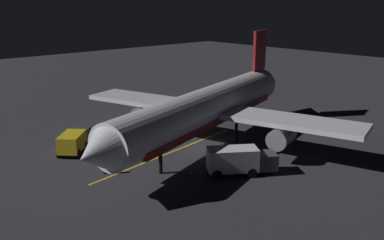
% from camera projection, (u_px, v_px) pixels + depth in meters
% --- Properties ---
extents(ground_plane, '(180.00, 180.00, 0.20)m').
position_uv_depth(ground_plane, '(205.00, 148.00, 46.45)').
color(ground_plane, '#2A2A30').
extents(apron_guide_stripe, '(3.22, 20.88, 0.01)m').
position_uv_depth(apron_guide_stripe, '(169.00, 153.00, 44.76)').
color(apron_guide_stripe, gold).
rests_on(apron_guide_stripe, ground_plane).
extents(airliner, '(32.41, 37.57, 11.80)m').
position_uv_depth(airliner, '(208.00, 108.00, 45.73)').
color(airliner, silver).
rests_on(airliner, ground_plane).
extents(baggage_truck, '(5.27, 5.34, 2.17)m').
position_uv_depth(baggage_truck, '(74.00, 141.00, 44.86)').
color(baggage_truck, gold).
rests_on(baggage_truck, ground_plane).
extents(catering_truck, '(5.36, 6.38, 2.53)m').
position_uv_depth(catering_truck, '(239.00, 161.00, 38.94)').
color(catering_truck, silver).
rests_on(catering_truck, ground_plane).
extents(ground_crew_worker, '(0.40, 0.40, 1.74)m').
position_uv_depth(ground_crew_worker, '(104.00, 165.00, 39.09)').
color(ground_crew_worker, black).
rests_on(ground_crew_worker, ground_plane).
extents(traffic_cone_near_left, '(0.50, 0.50, 0.55)m').
position_uv_depth(traffic_cone_near_left, '(149.00, 137.00, 49.18)').
color(traffic_cone_near_left, '#EA590F').
rests_on(traffic_cone_near_left, ground_plane).
extents(traffic_cone_near_right, '(0.50, 0.50, 0.55)m').
position_uv_depth(traffic_cone_near_right, '(190.00, 172.00, 39.17)').
color(traffic_cone_near_right, '#EA590F').
rests_on(traffic_cone_near_right, ground_plane).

